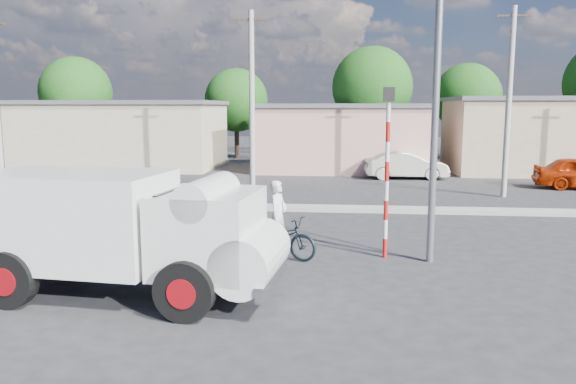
# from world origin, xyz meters

# --- Properties ---
(ground_plane) EXTENTS (120.00, 120.00, 0.00)m
(ground_plane) POSITION_xyz_m (0.00, 0.00, 0.00)
(ground_plane) COLOR #28282B
(ground_plane) RESTS_ON ground
(median) EXTENTS (40.00, 0.80, 0.16)m
(median) POSITION_xyz_m (0.00, 8.00, 0.08)
(median) COLOR #99968E
(median) RESTS_ON ground
(truck) EXTENTS (6.36, 2.93, 2.55)m
(truck) POSITION_xyz_m (-2.21, -2.07, 1.41)
(truck) COLOR black
(truck) RESTS_ON ground
(bicycle) EXTENTS (2.24, 1.40, 1.11)m
(bicycle) POSITION_xyz_m (0.45, 1.14, 0.56)
(bicycle) COLOR black
(bicycle) RESTS_ON ground
(cyclist) EXTENTS (0.60, 0.73, 1.72)m
(cyclist) POSITION_xyz_m (0.45, 1.14, 0.86)
(cyclist) COLOR white
(cyclist) RESTS_ON ground
(car_cream) EXTENTS (4.47, 1.70, 1.45)m
(car_cream) POSITION_xyz_m (5.44, 17.83, 0.73)
(car_cream) COLOR beige
(car_cream) RESTS_ON ground
(traffic_pole) EXTENTS (0.28, 0.18, 4.36)m
(traffic_pole) POSITION_xyz_m (3.20, 1.50, 2.59)
(traffic_pole) COLOR red
(traffic_pole) RESTS_ON ground
(streetlight) EXTENTS (2.34, 0.22, 9.00)m
(streetlight) POSITION_xyz_m (4.14, 1.20, 4.96)
(streetlight) COLOR slate
(streetlight) RESTS_ON ground
(building_row) EXTENTS (37.80, 7.30, 4.44)m
(building_row) POSITION_xyz_m (1.10, 22.00, 2.13)
(building_row) COLOR #BCAA8E
(building_row) RESTS_ON ground
(tree_row) EXTENTS (43.62, 7.43, 8.42)m
(tree_row) POSITION_xyz_m (3.76, 28.45, 4.99)
(tree_row) COLOR #38281E
(tree_row) RESTS_ON ground
(utility_poles) EXTENTS (35.40, 0.24, 8.00)m
(utility_poles) POSITION_xyz_m (3.25, 12.00, 4.07)
(utility_poles) COLOR #99968E
(utility_poles) RESTS_ON ground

